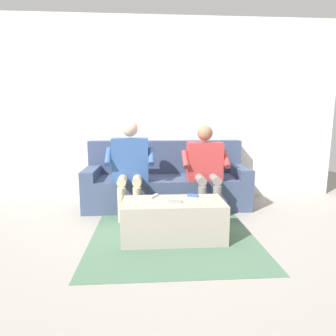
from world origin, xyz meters
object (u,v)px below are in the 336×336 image
at_px(remote_gray, 175,201).
at_px(remote_white, 154,196).
at_px(coffee_table, 173,220).
at_px(person_right_seated, 130,163).
at_px(remote_blue, 193,195).
at_px(couch, 166,183).
at_px(person_left_seated, 205,164).

relative_size(remote_gray, remote_white, 0.98).
bearing_deg(remote_white, coffee_table, 81.49).
height_order(person_right_seated, remote_blue, person_right_seated).
bearing_deg(remote_gray, remote_blue, -118.62).
bearing_deg(remote_white, remote_blue, 118.48).
bearing_deg(remote_gray, person_right_seated, -41.10).
height_order(couch, remote_gray, couch).
bearing_deg(remote_blue, coffee_table, 58.25).
bearing_deg(coffee_table, person_right_seated, -59.25).
height_order(coffee_table, remote_white, remote_white).
xyz_separation_m(person_left_seated, remote_white, (0.67, 0.67, -0.23)).
distance_m(person_left_seated, remote_blue, 0.76).
height_order(person_left_seated, remote_blue, person_left_seated).
bearing_deg(remote_blue, remote_white, 23.36).
height_order(couch, person_left_seated, person_left_seated).
bearing_deg(person_right_seated, remote_white, 113.51).
bearing_deg(person_left_seated, person_right_seated, 1.28).
xyz_separation_m(person_left_seated, remote_gray, (0.47, 0.87, -0.23)).
height_order(coffee_table, person_left_seated, person_left_seated).
xyz_separation_m(couch, remote_gray, (-0.01, 1.22, 0.10)).
bearing_deg(couch, remote_white, 79.22).
xyz_separation_m(remote_blue, remote_white, (0.41, -0.01, -0.00)).
bearing_deg(person_right_seated, person_left_seated, -178.72).
bearing_deg(remote_blue, person_right_seated, -18.85).
distance_m(coffee_table, remote_blue, 0.34).
relative_size(couch, person_left_seated, 1.97).
bearing_deg(person_left_seated, coffee_table, 59.90).
height_order(person_right_seated, remote_white, person_right_seated).
height_order(person_left_seated, remote_gray, person_left_seated).
xyz_separation_m(remote_gray, remote_blue, (-0.21, -0.19, 0.00)).
bearing_deg(remote_white, couch, -161.10).
distance_m(coffee_table, person_left_seated, 1.05).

